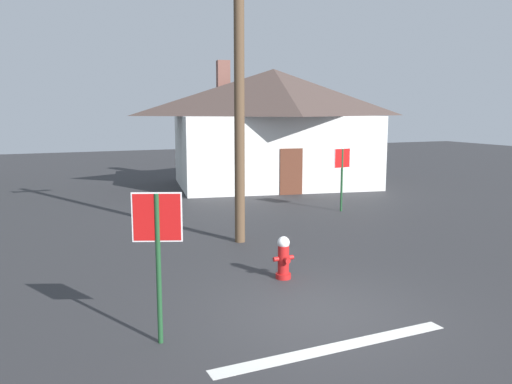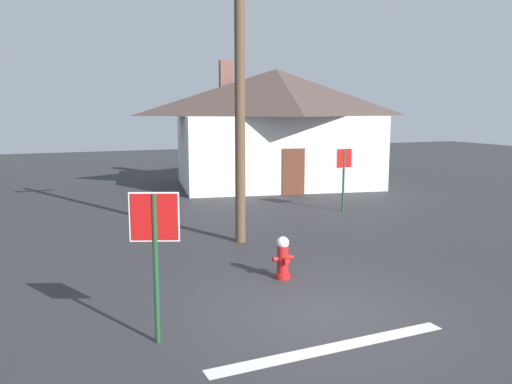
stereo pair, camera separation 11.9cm
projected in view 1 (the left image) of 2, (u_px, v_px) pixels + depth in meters
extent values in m
cube|color=#2D2D30|center=(322.00, 314.00, 9.64)|extent=(80.00, 80.00, 0.10)
cube|color=silver|center=(335.00, 347.00, 8.19)|extent=(4.15, 0.42, 0.01)
cylinder|color=#1E4C28|center=(159.00, 270.00, 8.18)|extent=(0.08, 0.08, 2.39)
cube|color=white|center=(157.00, 217.00, 8.05)|extent=(0.73, 0.30, 0.77)
cube|color=red|center=(157.00, 217.00, 8.05)|extent=(0.69, 0.29, 0.73)
cylinder|color=red|center=(283.00, 276.00, 11.55)|extent=(0.34, 0.34, 0.11)
cylinder|color=red|center=(283.00, 260.00, 11.49)|extent=(0.25, 0.25, 0.62)
sphere|color=white|center=(284.00, 243.00, 11.43)|extent=(0.27, 0.27, 0.27)
cylinder|color=red|center=(276.00, 259.00, 11.41)|extent=(0.11, 0.10, 0.10)
cylinder|color=red|center=(291.00, 257.00, 11.55)|extent=(0.11, 0.10, 0.10)
cylinder|color=red|center=(287.00, 260.00, 11.32)|extent=(0.12, 0.11, 0.12)
cylinder|color=brown|center=(239.00, 89.00, 14.10)|extent=(0.28, 0.28, 8.39)
cylinder|color=#1E4C28|center=(342.00, 180.00, 19.00)|extent=(0.08, 0.08, 2.27)
cube|color=white|center=(342.00, 158.00, 18.87)|extent=(0.71, 0.11, 0.71)
cube|color=red|center=(342.00, 158.00, 18.87)|extent=(0.67, 0.12, 0.67)
cube|color=silver|center=(273.00, 151.00, 25.52)|extent=(9.86, 7.47, 3.36)
pyramid|color=#473833|center=(274.00, 92.00, 25.09)|extent=(10.65, 8.07, 2.18)
cube|color=brown|center=(223.00, 81.00, 25.54)|extent=(0.70, 0.70, 1.97)
cube|color=#592D1E|center=(291.00, 172.00, 22.72)|extent=(0.99, 0.24, 2.00)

